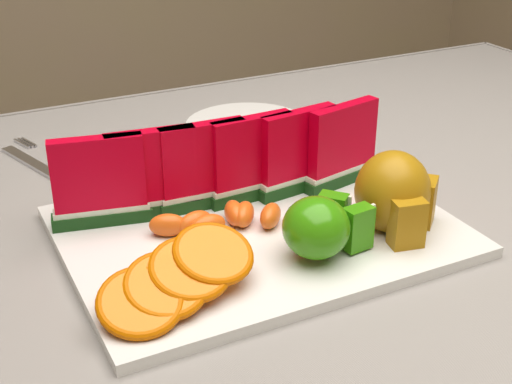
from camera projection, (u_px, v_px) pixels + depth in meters
table at (280, 312)px, 0.81m from camera, size 1.40×0.90×0.75m
tablecloth at (281, 265)px, 0.78m from camera, size 1.53×1.03×0.20m
platter at (258, 231)px, 0.76m from camera, size 0.40×0.30×0.01m
apple_cluster at (321, 226)px, 0.69m from camera, size 0.11×0.09×0.06m
pear_cluster at (395, 194)px, 0.74m from camera, size 0.10×0.10×0.09m
side_plate at (247, 126)px, 1.04m from camera, size 0.22×0.22×0.01m
fork at (37, 164)px, 0.92m from camera, size 0.07×0.19×0.00m
watermelon_row at (228, 164)px, 0.78m from camera, size 0.39×0.07×0.10m
orange_fan_front at (178, 277)px, 0.62m from camera, size 0.17×0.11×0.05m
orange_fan_back at (171, 172)px, 0.83m from camera, size 0.23×0.10×0.04m
tangerine_segments at (220, 219)px, 0.74m from camera, size 0.15×0.07×0.02m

